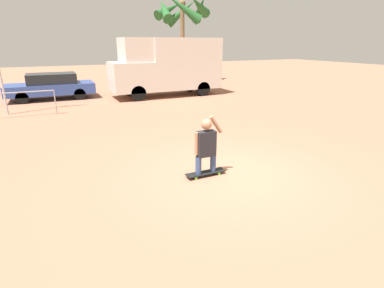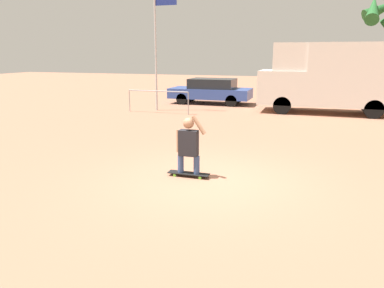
{
  "view_description": "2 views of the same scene",
  "coord_description": "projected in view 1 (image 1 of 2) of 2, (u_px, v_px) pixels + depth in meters",
  "views": [
    {
      "loc": [
        -3.63,
        -5.58,
        3.0
      ],
      "look_at": [
        -0.74,
        0.5,
        0.72
      ],
      "focal_mm": 28.0,
      "sensor_mm": 36.0,
      "label": 1
    },
    {
      "loc": [
        2.13,
        -7.68,
        2.79
      ],
      "look_at": [
        -0.6,
        0.57,
        0.68
      ],
      "focal_mm": 35.0,
      "sensor_mm": 36.0,
      "label": 2
    }
  ],
  "objects": [
    {
      "name": "camper_van",
      "position": [
        168.0,
        65.0,
        17.35
      ],
      "size": [
        6.33,
        2.19,
        3.27
      ],
      "color": "black",
      "rests_on": "ground_plane"
    },
    {
      "name": "person_skateboarder",
      "position": [
        206.0,
        143.0,
        6.86
      ],
      "size": [
        0.71,
        0.25,
        1.37
      ],
      "color": "#384C7A",
      "rests_on": "skateboard"
    },
    {
      "name": "ground_plane",
      "position": [
        229.0,
        174.0,
        7.21
      ],
      "size": [
        80.0,
        80.0,
        0.0
      ],
      "primitive_type": "plane",
      "color": "#A36B51"
    },
    {
      "name": "plaza_railing_segment",
      "position": [
        14.0,
        97.0,
        12.35
      ],
      "size": [
        3.08,
        0.05,
        1.08
      ],
      "color": "#99999E",
      "rests_on": "ground_plane"
    },
    {
      "name": "skateboard",
      "position": [
        206.0,
        173.0,
        7.1
      ],
      "size": [
        0.98,
        0.25,
        0.08
      ],
      "color": "black",
      "rests_on": "ground_plane"
    },
    {
      "name": "palm_tree_near_van",
      "position": [
        183.0,
        11.0,
        22.72
      ],
      "size": [
        4.26,
        4.47,
        6.47
      ],
      "color": "brown",
      "rests_on": "ground_plane"
    },
    {
      "name": "parked_car_blue",
      "position": [
        51.0,
        86.0,
        16.54
      ],
      "size": [
        4.53,
        1.94,
        1.41
      ],
      "color": "black",
      "rests_on": "ground_plane"
    }
  ]
}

